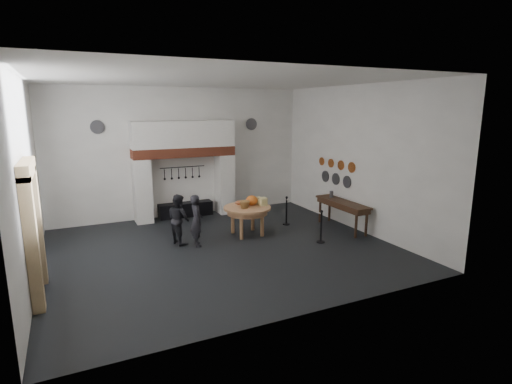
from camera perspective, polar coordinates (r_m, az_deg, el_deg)
name	(u,v)px	position (r m, az deg, el deg)	size (l,w,h in m)	color
floor	(223,249)	(11.12, -4.76, -8.08)	(9.00, 8.00, 0.02)	black
ceiling	(220,79)	(10.47, -5.20, 15.73)	(9.00, 8.00, 0.02)	silver
wall_back	(181,153)	(14.35, -10.61, 5.54)	(9.00, 0.02, 4.50)	white
wall_front	(302,198)	(7.02, 6.57, -0.89)	(9.00, 0.02, 4.50)	white
wall_left	(26,181)	(9.95, -30.02, 1.38)	(0.02, 8.00, 4.50)	white
wall_right	(357,159)	(12.83, 14.27, 4.64)	(0.02, 8.00, 4.50)	white
chimney_pier_left	(142,191)	(13.89, -15.93, 0.16)	(0.55, 0.70, 2.15)	silver
chimney_pier_right	(225,184)	(14.64, -4.49, 1.18)	(0.55, 0.70, 2.15)	silver
hearth_brick_band	(184,152)	(14.01, -10.24, 5.65)	(3.50, 0.72, 0.32)	#9E442B
chimney_hood	(183,134)	(13.96, -10.34, 8.14)	(3.50, 0.70, 0.90)	silver
iron_range	(186,209)	(14.44, -10.02, -2.48)	(1.90, 0.45, 0.50)	black
utensil_rail	(183,167)	(14.34, -10.45, 3.52)	(0.02, 0.02, 1.60)	black
door_recess	(30,238)	(9.19, -29.63, -5.76)	(0.04, 1.10, 2.50)	black
door_jamb_near	(32,246)	(8.50, -29.36, -6.73)	(0.22, 0.30, 2.60)	tan
door_jamb_far	(36,226)	(9.85, -28.88, -4.28)	(0.22, 0.30, 2.60)	tan
door_lintel	(26,168)	(8.90, -29.98, 2.93)	(0.22, 1.70, 0.30)	tan
wall_plaque	(34,202)	(10.85, -29.10, -1.28)	(0.05, 0.34, 0.44)	gold
work_table	(247,208)	(12.05, -1.27, -2.28)	(1.43, 1.43, 0.07)	tan
pumpkin	(252,200)	(12.17, -0.61, -1.21)	(0.36, 0.36, 0.31)	#D4601D
cheese_block_big	(263,202)	(12.17, 0.97, -1.38)	(0.22, 0.22, 0.24)	#DCD083
cheese_block_small	(258,200)	(12.43, 0.28, -1.19)	(0.18, 0.18, 0.20)	#E7D28A
wicker_basket	(245,205)	(11.82, -1.64, -1.84)	(0.32, 0.32, 0.22)	#996738
bread_loaf	(240,203)	(12.30, -2.36, -1.51)	(0.31, 0.18, 0.13)	#9C5837
visitor_near	(197,220)	(11.24, -8.48, -4.05)	(0.53, 0.35, 1.46)	black
visitor_far	(179,219)	(11.51, -10.97, -3.82)	(0.70, 0.54, 1.43)	black
side_table	(342,202)	(12.91, 12.25, -1.45)	(0.55, 2.20, 0.06)	#3A2215
pewter_jug	(331,194)	(13.35, 10.71, -0.33)	(0.12, 0.12, 0.22)	#4E4E54
copper_pan_a	(352,167)	(13.00, 13.51, 3.43)	(0.34, 0.34, 0.03)	#C6662D
copper_pan_b	(341,165)	(13.42, 12.04, 3.76)	(0.32, 0.32, 0.03)	#C6662D
copper_pan_c	(331,163)	(13.86, 10.66, 4.07)	(0.30, 0.30, 0.03)	#C6662D
copper_pan_d	(322,161)	(14.30, 9.37, 4.35)	(0.28, 0.28, 0.03)	#C6662D
pewter_plate_left	(347,182)	(13.23, 12.86, 1.41)	(0.40, 0.40, 0.03)	#4C4C51
pewter_plate_mid	(336,179)	(13.70, 11.32, 1.83)	(0.40, 0.40, 0.03)	#4C4C51
pewter_plate_right	(325,176)	(14.18, 9.88, 2.22)	(0.40, 0.40, 0.03)	#4C4C51
pewter_plate_back_left	(97,127)	(13.80, -21.73, 8.62)	(0.44, 0.44, 0.03)	#4C4C51
pewter_plate_back_right	(251,124)	(15.16, -0.66, 9.67)	(0.44, 0.44, 0.03)	#4C4C51
barrier_post_near	(321,227)	(11.59, 9.29, -5.01)	(0.05, 0.05, 0.90)	black
barrier_post_far	(286,211)	(13.22, 4.37, -2.77)	(0.05, 0.05, 0.90)	black
barrier_rope	(303,206)	(12.29, 6.71, -2.02)	(0.04, 0.04, 2.00)	beige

